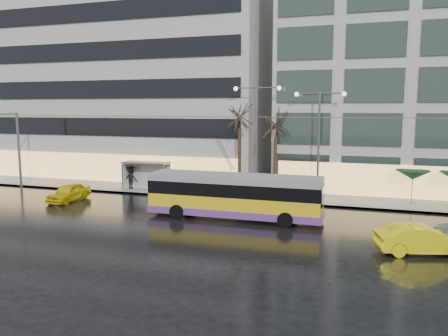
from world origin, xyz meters
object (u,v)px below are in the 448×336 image
at_px(street_lamp_near, 257,126).
at_px(taxi_a, 69,192).
at_px(bus_shelter, 143,169).
at_px(trolleybus, 234,197).

bearing_deg(street_lamp_near, taxi_a, -157.59).
height_order(bus_shelter, street_lamp_near, street_lamp_near).
bearing_deg(taxi_a, street_lamp_near, 22.79).
xyz_separation_m(street_lamp_near, taxi_a, (-14.08, -5.81, -5.28)).
height_order(trolleybus, bus_shelter, trolleybus).
relative_size(trolleybus, bus_shelter, 2.80).
bearing_deg(trolleybus, bus_shelter, 146.17).
relative_size(trolleybus, street_lamp_near, 1.30).
bearing_deg(street_lamp_near, bus_shelter, -179.37).
distance_m(trolleybus, street_lamp_near, 8.50).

